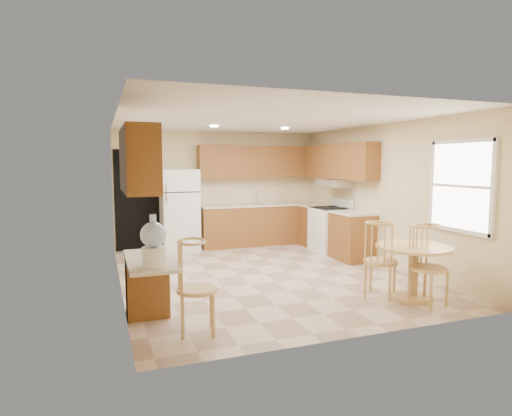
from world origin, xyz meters
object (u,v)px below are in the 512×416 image
object	(u,v)px
refrigerator	(180,210)
stove	(330,229)
water_crock	(154,243)
dining_table	(413,264)
chair_desk	(199,280)
chair_table_a	(385,253)
chair_table_b	(435,259)

from	to	relation	value
refrigerator	stove	bearing A→B (deg)	-22.99
refrigerator	water_crock	size ratio (longest dim) A/B	3.14
stove	refrigerator	bearing A→B (deg)	157.01
dining_table	chair_desk	xyz separation A→B (m)	(-2.95, -0.22, 0.13)
stove	water_crock	distance (m)	5.15
dining_table	chair_table_a	bearing A→B (deg)	155.96
chair_table_b	dining_table	bearing A→B (deg)	-102.11
dining_table	chair_table_a	xyz separation A→B (m)	(-0.34, 0.15, 0.15)
refrigerator	water_crock	distance (m)	4.63
stove	chair_table_b	xyz separation A→B (m)	(-0.52, -3.48, 0.16)
refrigerator	chair_table_a	size ratio (longest dim) A/B	1.65
refrigerator	dining_table	distance (m)	4.93
stove	dining_table	world-z (taller)	stove
chair_desk	water_crock	world-z (taller)	water_crock
stove	chair_table_a	bearing A→B (deg)	-106.38
chair_desk	chair_table_a	bearing A→B (deg)	108.63
refrigerator	chair_table_b	xyz separation A→B (m)	(2.35, -4.70, -0.22)
refrigerator	chair_desk	world-z (taller)	refrigerator
dining_table	chair_table_b	bearing A→B (deg)	-90.00
dining_table	chair_desk	bearing A→B (deg)	-175.64
chair_table_b	refrigerator	bearing A→B (deg)	-75.53
chair_table_a	chair_desk	size ratio (longest dim) A/B	1.03
dining_table	chair_table_b	size ratio (longest dim) A/B	0.96
refrigerator	stove	xyz separation A→B (m)	(2.88, -1.22, -0.38)
water_crock	chair_table_b	bearing A→B (deg)	-3.28
chair_table_a	chair_table_b	xyz separation A→B (m)	(0.34, -0.53, 0.00)
stove	chair_desk	size ratio (longest dim) A/B	1.09
stove	dining_table	bearing A→B (deg)	-99.61
stove	chair_desk	distance (m)	4.81
chair_table_b	water_crock	xyz separation A→B (m)	(-3.40, 0.19, 0.39)
refrigerator	chair_table_a	distance (m)	4.63
refrigerator	chair_table_b	bearing A→B (deg)	-63.42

